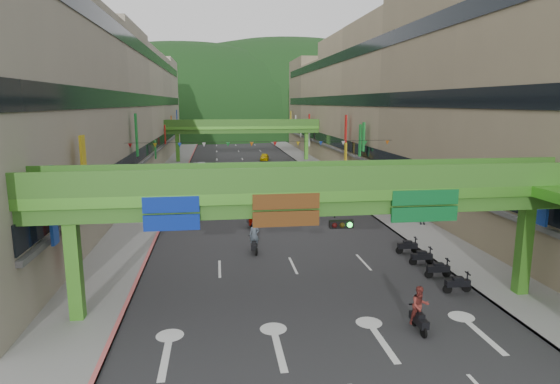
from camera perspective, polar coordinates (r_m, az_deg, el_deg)
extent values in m
plane|color=black|center=(18.61, 8.03, -21.39)|extent=(320.00, 320.00, 0.00)
cube|color=#28282B|center=(66.01, -3.74, 2.20)|extent=(18.00, 140.00, 0.02)
cube|color=gray|center=(66.17, -13.29, 2.00)|extent=(4.00, 140.00, 0.15)
cube|color=gray|center=(67.64, 5.60, 2.43)|extent=(4.00, 140.00, 0.15)
cube|color=#CC5959|center=(66.00, -11.65, 2.06)|extent=(0.20, 140.00, 0.18)
cube|color=gray|center=(67.23, 4.02, 2.42)|extent=(0.20, 140.00, 0.18)
cube|color=#9E937F|center=(66.71, -20.60, 9.81)|extent=(12.00, 95.00, 19.00)
cube|color=black|center=(65.90, -15.14, 5.50)|extent=(0.08, 90.25, 1.40)
cube|color=black|center=(65.66, -15.40, 10.72)|extent=(0.08, 90.25, 1.40)
cube|color=black|center=(65.96, -15.67, 15.93)|extent=(0.08, 90.25, 1.40)
cube|color=gray|center=(69.22, 12.31, 10.26)|extent=(12.00, 95.00, 19.00)
cube|color=black|center=(67.64, 7.28, 5.92)|extent=(0.08, 90.25, 1.40)
cube|color=black|center=(67.41, 7.41, 11.00)|extent=(0.08, 90.25, 1.40)
cube|color=black|center=(67.70, 7.53, 16.09)|extent=(0.08, 90.25, 1.40)
cube|color=#4C9E2D|center=(21.98, 4.21, -0.06)|extent=(28.00, 2.20, 0.50)
cube|color=#387223|center=(22.10, 4.19, -1.59)|extent=(28.00, 1.76, 0.70)
cube|color=#4C9E2D|center=(23.32, -23.76, -8.86)|extent=(0.60, 0.60, 4.80)
cube|color=#4C9E2D|center=(27.23, 27.54, -6.40)|extent=(0.60, 0.60, 4.80)
cube|color=#387223|center=(20.84, 4.83, 1.56)|extent=(28.00, 0.12, 1.10)
cube|color=#387223|center=(22.85, 3.70, 2.40)|extent=(28.00, 0.12, 1.10)
cube|color=navy|center=(20.68, -13.10, -2.71)|extent=(2.40, 0.12, 1.50)
cube|color=#593314|center=(20.80, 0.75, -2.35)|extent=(3.00, 0.12, 1.50)
cube|color=#0C5926|center=(22.67, 17.24, -1.74)|extent=(3.20, 0.12, 1.50)
cube|color=black|center=(21.32, 7.48, -3.91)|extent=(1.10, 0.28, 0.35)
cube|color=#4C9E2D|center=(80.34, -4.55, 7.84)|extent=(28.00, 2.20, 0.50)
cube|color=#387223|center=(80.37, -4.55, 7.41)|extent=(28.00, 1.76, 0.70)
cube|color=#4C9E2D|center=(80.72, -12.37, 5.25)|extent=(0.60, 0.60, 4.80)
cube|color=#4C9E2D|center=(81.94, 3.22, 5.57)|extent=(0.60, 0.60, 4.80)
cube|color=#387223|center=(79.27, -4.52, 8.38)|extent=(28.00, 0.12, 1.10)
cube|color=#387223|center=(81.34, -4.60, 8.44)|extent=(28.00, 0.12, 1.10)
ellipsoid|color=#1C4419|center=(175.70, -11.24, 7.40)|extent=(168.00, 140.00, 112.00)
ellipsoid|color=#1C4419|center=(197.57, 0.88, 7.96)|extent=(208.00, 176.00, 128.00)
cylinder|color=black|center=(45.48, -2.04, 6.17)|extent=(26.00, 0.03, 0.03)
cone|color=red|center=(45.98, -17.81, 5.40)|extent=(0.36, 0.36, 0.40)
cone|color=gold|center=(45.64, -14.99, 5.51)|extent=(0.36, 0.36, 0.40)
cone|color=#193FB2|center=(45.41, -12.13, 5.61)|extent=(0.36, 0.36, 0.40)
cone|color=silver|center=(45.30, -9.25, 5.70)|extent=(0.36, 0.36, 0.40)
cone|color=#198C33|center=(45.29, -6.36, 5.77)|extent=(0.36, 0.36, 0.40)
cone|color=orange|center=(45.41, -3.48, 5.83)|extent=(0.36, 0.36, 0.40)
cone|color=red|center=(45.63, -0.62, 5.87)|extent=(0.36, 0.36, 0.40)
cone|color=gold|center=(45.97, 2.21, 5.90)|extent=(0.36, 0.36, 0.40)
cone|color=#193FB2|center=(46.41, 4.99, 5.92)|extent=(0.36, 0.36, 0.40)
cone|color=silver|center=(46.96, 7.71, 5.92)|extent=(0.36, 0.36, 0.40)
cone|color=#198C33|center=(47.61, 10.36, 5.91)|extent=(0.36, 0.36, 0.40)
cone|color=orange|center=(48.36, 12.94, 5.88)|extent=(0.36, 0.36, 0.40)
cube|color=black|center=(31.43, -3.13, -6.48)|extent=(0.56, 1.34, 0.35)
cube|color=black|center=(31.36, -3.14, -6.04)|extent=(0.39, 0.59, 0.18)
cube|color=black|center=(31.80, -3.38, -5.33)|extent=(0.55, 0.15, 0.06)
cylinder|color=black|center=(32.03, -3.37, -6.71)|extent=(0.18, 0.51, 0.50)
cylinder|color=black|center=(31.02, -2.88, -7.30)|extent=(0.18, 0.51, 0.50)
imported|color=#4B5663|center=(31.23, -3.14, -5.24)|extent=(0.72, 0.54, 1.81)
cube|color=black|center=(22.05, 16.58, -14.72)|extent=(0.39, 1.31, 0.35)
cube|color=black|center=(21.94, 16.62, -14.13)|extent=(0.32, 0.56, 0.18)
cube|color=black|center=(22.30, 16.10, -12.97)|extent=(0.55, 0.08, 0.06)
cylinder|color=black|center=(22.63, 15.99, -14.83)|extent=(0.11, 0.50, 0.50)
cylinder|color=black|center=(21.73, 17.11, -16.03)|extent=(0.11, 0.50, 0.50)
imported|color=maroon|center=(21.77, 16.68, -13.12)|extent=(0.86, 0.68, 1.74)
cube|color=gray|center=(46.19, -11.30, -1.05)|extent=(0.48, 1.33, 0.35)
cube|color=gray|center=(46.14, -11.31, -0.75)|extent=(0.36, 0.58, 0.18)
cube|color=gray|center=(46.63, -11.35, -0.32)|extent=(0.55, 0.12, 0.06)
cylinder|color=black|center=(46.79, -11.32, -1.28)|extent=(0.15, 0.51, 0.50)
cylinder|color=black|center=(45.71, -11.26, -1.56)|extent=(0.15, 0.51, 0.50)
imported|color=#222835|center=(46.07, -11.33, -0.32)|extent=(0.97, 0.49, 1.60)
cube|color=#710800|center=(37.55, -3.58, -3.60)|extent=(0.37, 1.31, 0.35)
cube|color=#710800|center=(37.49, -3.58, -3.23)|extent=(0.31, 0.56, 0.18)
cube|color=#710800|center=(37.96, -3.66, -2.66)|extent=(0.55, 0.07, 0.06)
cylinder|color=black|center=(38.15, -3.65, -3.83)|extent=(0.11, 0.50, 0.50)
cylinder|color=black|center=(37.09, -3.49, -4.26)|extent=(0.11, 0.50, 0.50)
imported|color=#45444C|center=(37.38, -3.59, -2.59)|extent=(0.87, 0.57, 1.75)
cube|color=black|center=(26.77, 20.82, -10.33)|extent=(1.31, 0.40, 0.35)
cube|color=black|center=(26.69, 20.86, -9.83)|extent=(0.56, 0.32, 0.18)
cube|color=black|center=(26.88, 21.91, -9.19)|extent=(0.08, 0.55, 0.06)
cylinder|color=black|center=(27.16, 21.79, -10.78)|extent=(0.50, 0.12, 0.50)
cylinder|color=black|center=(26.61, 19.74, -11.08)|extent=(0.50, 0.12, 0.50)
cube|color=black|center=(28.59, 18.72, -8.83)|extent=(1.31, 0.40, 0.35)
cube|color=black|center=(28.51, 18.75, -8.36)|extent=(0.56, 0.32, 0.18)
cube|color=black|center=(28.70, 19.75, -7.77)|extent=(0.08, 0.55, 0.06)
cylinder|color=black|center=(28.95, 19.65, -9.28)|extent=(0.50, 0.12, 0.50)
cylinder|color=black|center=(28.44, 17.69, -9.52)|extent=(0.50, 0.12, 0.50)
cube|color=black|center=(30.46, 16.88, -7.51)|extent=(1.31, 0.40, 0.35)
cube|color=black|center=(30.39, 16.91, -7.06)|extent=(0.56, 0.32, 0.18)
cube|color=black|center=(30.56, 17.86, -6.52)|extent=(0.08, 0.55, 0.06)
cylinder|color=black|center=(30.81, 17.77, -7.95)|extent=(0.50, 0.12, 0.50)
cylinder|color=black|center=(30.32, 15.91, -8.14)|extent=(0.50, 0.12, 0.50)
cube|color=black|center=(32.38, 15.27, -6.33)|extent=(1.31, 0.40, 0.35)
cube|color=black|center=(32.31, 15.29, -5.91)|extent=(0.56, 0.32, 0.18)
cube|color=black|center=(32.47, 16.20, -5.41)|extent=(0.08, 0.55, 0.06)
cylinder|color=black|center=(32.70, 16.12, -6.76)|extent=(0.50, 0.12, 0.50)
cylinder|color=black|center=(32.24, 14.35, -6.92)|extent=(0.50, 0.12, 0.50)
imported|color=#B4B4BD|center=(67.21, -9.81, 2.87)|extent=(2.18, 4.85, 1.54)
imported|color=#D3B406|center=(81.66, -1.91, 4.29)|extent=(2.00, 3.75, 1.22)
imported|color=#A91629|center=(43.03, 11.87, -1.57)|extent=(0.89, 0.74, 1.65)
imported|color=#212329|center=(39.77, 16.96, -2.68)|extent=(1.14, 0.61, 1.85)
imported|color=#313F5B|center=(50.89, 8.71, 0.43)|extent=(0.88, 0.71, 1.64)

